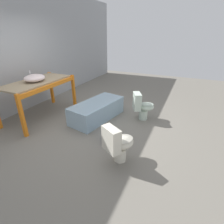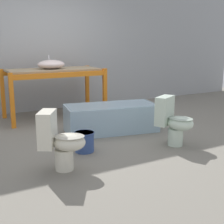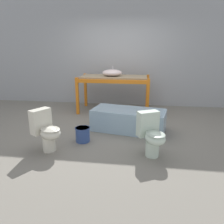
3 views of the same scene
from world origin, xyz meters
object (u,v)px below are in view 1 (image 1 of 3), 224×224
Objects in this scene: toilet_near at (142,106)px; toilet_far at (118,143)px; bucket_white at (108,134)px; sink_basin at (35,78)px; bathtub_main at (97,109)px.

toilet_far is at bearing 154.66° from toilet_near.
toilet_near is 1.00× the size of toilet_far.
toilet_near is at bearing -16.31° from bucket_white.
sink_basin is 2.67m from toilet_near.
toilet_near reaches higher than bucket_white.
sink_basin is at bearing 84.16° from toilet_near.
bucket_white is at bearing 136.07° from toilet_near.
sink_basin is 0.74× the size of toilet_near.
bucket_white is (-0.79, -0.68, -0.11)m from bathtub_main.
bathtub_main reaches higher than bucket_white.
toilet_near is (0.96, -2.40, -0.67)m from sink_basin.
sink_basin is 0.32× the size of bathtub_main.
bathtub_main is 1.13m from toilet_near.
bucket_white is (-1.22, 0.36, -0.21)m from toilet_near.
bathtub_main is (0.53, -1.36, -0.77)m from sink_basin.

